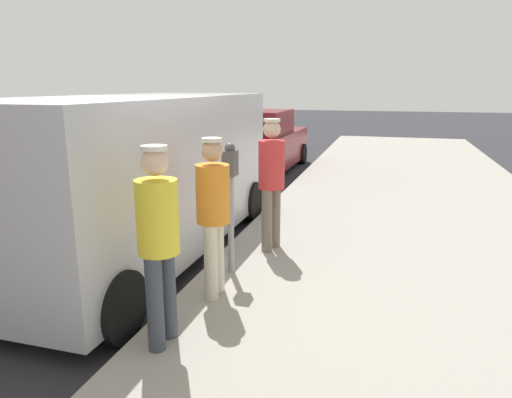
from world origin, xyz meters
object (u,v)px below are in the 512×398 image
object	(u,v)px
pedestrian_in_orange	(213,208)
parked_sedan_ahead	(258,144)
pedestrian_in_yellow	(158,235)
parked_van	(138,173)
pedestrian_in_red	(271,176)
parking_meter_near	(230,186)

from	to	relation	value
pedestrian_in_orange	parked_sedan_ahead	bearing A→B (deg)	102.47
pedestrian_in_orange	pedestrian_in_yellow	bearing A→B (deg)	-94.70
pedestrian_in_orange	parked_van	distance (m)	1.95
pedestrian_in_red	parking_meter_near	bearing A→B (deg)	-105.64
parking_meter_near	parked_van	size ratio (longest dim) A/B	0.29
parking_meter_near	pedestrian_in_orange	bearing A→B (deg)	-87.14
pedestrian_in_orange	parked_sedan_ahead	size ratio (longest dim) A/B	0.37
pedestrian_in_red	pedestrian_in_yellow	xyz separation A→B (m)	(-0.30, -2.54, -0.03)
pedestrian_in_orange	parked_van	xyz separation A→B (m)	(-1.53, 1.21, 0.07)
parked_van	pedestrian_in_yellow	bearing A→B (deg)	-56.92
parked_van	pedestrian_in_orange	bearing A→B (deg)	-38.33
parking_meter_near	parked_van	distance (m)	1.61
parking_meter_near	pedestrian_in_yellow	world-z (taller)	pedestrian_in_yellow
pedestrian_in_orange	parked_sedan_ahead	distance (m)	7.98
parking_meter_near	pedestrian_in_yellow	xyz separation A→B (m)	(-0.05, -1.64, -0.07)
pedestrian_in_yellow	parked_van	distance (m)	2.65
pedestrian_in_yellow	parked_van	bearing A→B (deg)	123.08
parked_van	parking_meter_near	bearing A→B (deg)	-21.23
parking_meter_near	pedestrian_in_orange	world-z (taller)	pedestrian_in_orange
pedestrian_in_red	parked_van	size ratio (longest dim) A/B	0.33
pedestrian_in_orange	parked_van	size ratio (longest dim) A/B	0.31
parking_meter_near	parked_sedan_ahead	world-z (taller)	parking_meter_near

